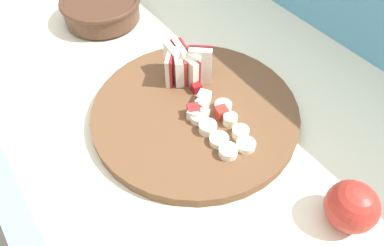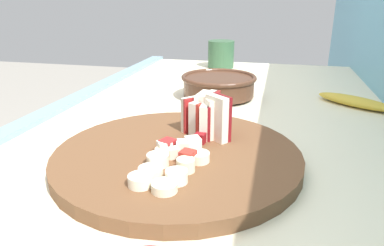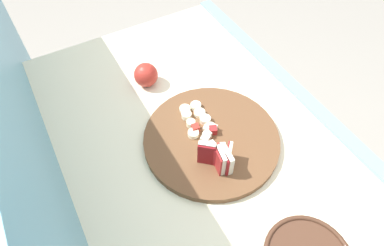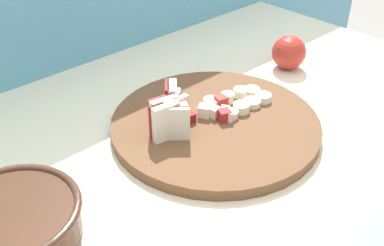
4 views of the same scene
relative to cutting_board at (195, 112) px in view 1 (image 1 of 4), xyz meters
name	(u,v)px [view 1 (image 1 of 4)]	position (x,y,z in m)	size (l,w,h in m)	color
tiled_countertop	(171,196)	(-0.13, 0.02, -0.48)	(1.35, 0.68, 0.95)	beige
tile_backsplash	(278,89)	(-0.13, 0.37, -0.26)	(2.40, 0.04, 1.39)	#5BA3C1
cutting_board	(195,112)	(0.00, 0.00, 0.00)	(0.34, 0.34, 0.02)	brown
apple_wedge_fan	(185,65)	(-0.07, 0.03, 0.04)	(0.08, 0.08, 0.07)	#A32323
apple_dice_pile	(202,106)	(0.01, 0.01, 0.02)	(0.09, 0.06, 0.02)	#B22D23
banana_slice_rows	(224,130)	(0.07, 0.01, 0.02)	(0.11, 0.08, 0.02)	#F4EAC6
ceramic_bowl	(101,8)	(-0.34, 0.00, 0.02)	(0.17, 0.17, 0.05)	#4C2D1E
whole_apple	(352,207)	(0.27, 0.06, 0.02)	(0.07, 0.07, 0.07)	#B22D23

